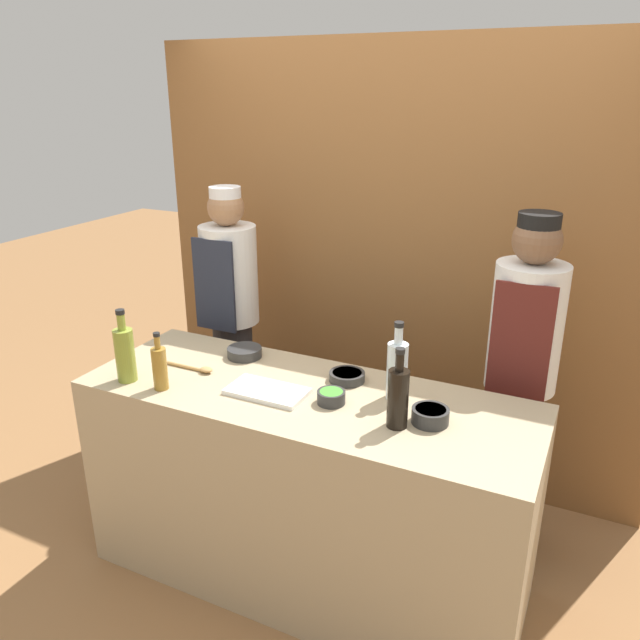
{
  "coord_description": "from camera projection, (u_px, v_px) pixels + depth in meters",
  "views": [
    {
      "loc": [
        1.07,
        -2.08,
        2.16
      ],
      "look_at": [
        0.0,
        0.14,
        1.23
      ],
      "focal_mm": 35.0,
      "sensor_mm": 36.0,
      "label": 1
    }
  ],
  "objects": [
    {
      "name": "ground_plane",
      "position": [
        307.0,
        573.0,
        2.94
      ],
      "size": [
        14.0,
        14.0,
        0.0
      ],
      "primitive_type": "plane",
      "color": "olive"
    },
    {
      "name": "cabinet_wall",
      "position": [
        396.0,
        270.0,
        3.47
      ],
      "size": [
        2.83,
        0.18,
        2.4
      ],
      "color": "brown",
      "rests_on": "ground_plane"
    },
    {
      "name": "counter",
      "position": [
        306.0,
        489.0,
        2.78
      ],
      "size": [
        1.94,
        0.7,
        0.95
      ],
      "color": "tan",
      "rests_on": "ground_plane"
    },
    {
      "name": "sauce_bowl_white",
      "position": [
        347.0,
        376.0,
        2.71
      ],
      "size": [
        0.16,
        0.16,
        0.04
      ],
      "color": "#2D2D2D",
      "rests_on": "counter"
    },
    {
      "name": "sauce_bowl_green",
      "position": [
        331.0,
        396.0,
        2.52
      ],
      "size": [
        0.12,
        0.12,
        0.05
      ],
      "color": "#2D2D2D",
      "rests_on": "counter"
    },
    {
      "name": "sauce_bowl_orange",
      "position": [
        245.0,
        352.0,
        2.95
      ],
      "size": [
        0.16,
        0.16,
        0.05
      ],
      "color": "#2D2D2D",
      "rests_on": "counter"
    },
    {
      "name": "sauce_bowl_red",
      "position": [
        430.0,
        415.0,
        2.37
      ],
      "size": [
        0.14,
        0.14,
        0.06
      ],
      "color": "#2D2D2D",
      "rests_on": "counter"
    },
    {
      "name": "cutting_board",
      "position": [
        267.0,
        391.0,
        2.6
      ],
      "size": [
        0.33,
        0.18,
        0.02
      ],
      "color": "white",
      "rests_on": "counter"
    },
    {
      "name": "bottle_soy",
      "position": [
        398.0,
        396.0,
        2.31
      ],
      "size": [
        0.08,
        0.08,
        0.32
      ],
      "color": "black",
      "rests_on": "counter"
    },
    {
      "name": "bottle_vinegar",
      "position": [
        160.0,
        367.0,
        2.61
      ],
      "size": [
        0.06,
        0.06,
        0.26
      ],
      "color": "olive",
      "rests_on": "counter"
    },
    {
      "name": "bottle_oil",
      "position": [
        125.0,
        353.0,
        2.68
      ],
      "size": [
        0.08,
        0.08,
        0.33
      ],
      "color": "olive",
      "rests_on": "counter"
    },
    {
      "name": "bottle_clear",
      "position": [
        397.0,
        369.0,
        2.52
      ],
      "size": [
        0.09,
        0.09,
        0.33
      ],
      "color": "silver",
      "rests_on": "counter"
    },
    {
      "name": "wooden_spoon",
      "position": [
        195.0,
        368.0,
        2.81
      ],
      "size": [
        0.26,
        0.05,
        0.03
      ],
      "color": "#B2844C",
      "rests_on": "counter"
    },
    {
      "name": "chef_left",
      "position": [
        232.0,
        323.0,
        3.46
      ],
      "size": [
        0.3,
        0.31,
        1.67
      ],
      "color": "#28282D",
      "rests_on": "ground_plane"
    },
    {
      "name": "chef_right",
      "position": [
        520.0,
        377.0,
        2.83
      ],
      "size": [
        0.31,
        0.31,
        1.67
      ],
      "color": "#28282D",
      "rests_on": "ground_plane"
    }
  ]
}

